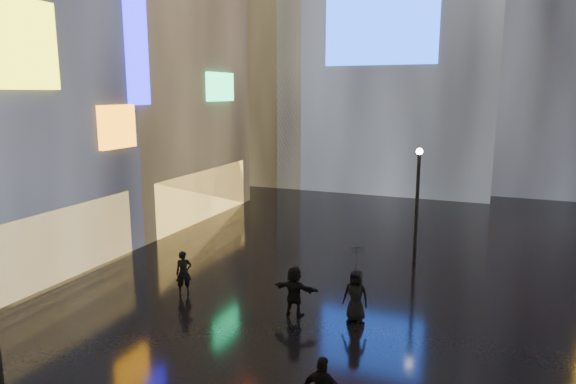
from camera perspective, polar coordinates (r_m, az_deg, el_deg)
The scene contains 8 objects.
ground at distance 22.28m, azimuth 7.81°, elevation -9.01°, with size 140.00×140.00×0.00m, color black.
building_left_far at distance 33.83m, azimuth -17.18°, elevation 16.31°, with size 10.28×12.00×22.00m.
tower_flank_left at distance 46.71m, azimuth -2.29°, elevation 17.67°, with size 10.00×10.00×26.00m, color black.
lamp_far at distance 23.53m, azimuth 14.16°, elevation -0.71°, with size 0.30×0.30×5.20m.
pedestrian_4 at distance 17.71m, azimuth 7.53°, elevation -11.34°, with size 0.86×0.56×1.77m, color black.
pedestrian_5 at distance 17.93m, azimuth 0.71°, elevation -10.95°, with size 1.64×0.52×1.76m, color black.
pedestrian_6 at distance 20.18m, azimuth -11.51°, elevation -8.77°, with size 0.61×0.40×1.67m, color black.
umbrella_2 at distance 17.26m, azimuth 7.64°, elevation -7.35°, with size 0.90×0.92×0.83m, color black.
Camera 1 is at (4.97, -0.34, 7.59)m, focal length 32.00 mm.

